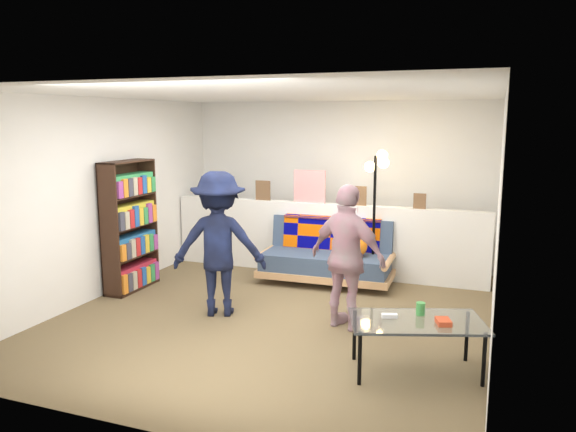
# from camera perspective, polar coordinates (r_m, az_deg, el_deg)

# --- Properties ---
(ground) EXTENTS (5.00, 5.00, 0.00)m
(ground) POSITION_cam_1_polar(r_m,az_deg,el_deg) (6.33, -1.29, -9.99)
(ground) COLOR brown
(ground) RESTS_ON ground
(room_shell) EXTENTS (4.60, 5.05, 2.45)m
(room_shell) POSITION_cam_1_polar(r_m,az_deg,el_deg) (6.41, 0.22, 5.58)
(room_shell) COLOR silver
(room_shell) RESTS_ON ground
(half_wall_ledge) EXTENTS (4.45, 0.15, 1.00)m
(half_wall_ledge) POSITION_cam_1_polar(r_m,az_deg,el_deg) (7.83, 3.61, -2.32)
(half_wall_ledge) COLOR silver
(half_wall_ledge) RESTS_ON ground
(ledge_decor) EXTENTS (2.97, 0.02, 0.45)m
(ledge_decor) POSITION_cam_1_polar(r_m,az_deg,el_deg) (7.77, 2.02, 2.66)
(ledge_decor) COLOR brown
(ledge_decor) RESTS_ON half_wall_ledge
(futon_sofa) EXTENTS (1.77, 0.90, 0.75)m
(futon_sofa) POSITION_cam_1_polar(r_m,az_deg,el_deg) (7.47, 4.12, -4.11)
(futon_sofa) COLOR tan
(futon_sofa) RESTS_ON ground
(bookshelf) EXTENTS (0.27, 0.82, 1.64)m
(bookshelf) POSITION_cam_1_polar(r_m,az_deg,el_deg) (7.34, -15.79, -1.39)
(bookshelf) COLOR black
(bookshelf) RESTS_ON ground
(coffee_table) EXTENTS (1.25, 0.94, 0.58)m
(coffee_table) POSITION_cam_1_polar(r_m,az_deg,el_deg) (4.97, 13.02, -10.61)
(coffee_table) COLOR black
(coffee_table) RESTS_ON ground
(floor_lamp) EXTENTS (0.35, 0.33, 1.75)m
(floor_lamp) POSITION_cam_1_polar(r_m,az_deg,el_deg) (7.29, 9.00, 2.60)
(floor_lamp) COLOR black
(floor_lamp) RESTS_ON ground
(person_left) EXTENTS (1.17, 0.90, 1.59)m
(person_left) POSITION_cam_1_polar(r_m,az_deg,el_deg) (6.20, -7.03, -2.82)
(person_left) COLOR black
(person_left) RESTS_ON ground
(person_right) EXTENTS (0.95, 0.65, 1.50)m
(person_right) POSITION_cam_1_polar(r_m,az_deg,el_deg) (5.78, 6.08, -4.20)
(person_right) COLOR pink
(person_right) RESTS_ON ground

